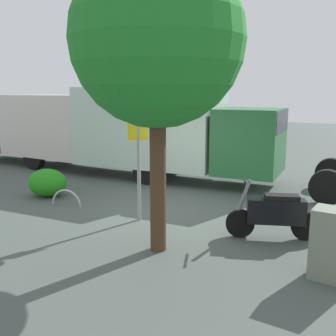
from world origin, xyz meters
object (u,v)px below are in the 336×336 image
object	(u,v)px
box_truck_near	(175,130)
stop_sign	(138,130)
motorcycle	(275,213)
bike_rack_hoop	(67,206)
box_truck_far	(41,125)
utility_cabinet	(334,245)
street_tree	(157,41)

from	to	relation	value
box_truck_near	stop_sign	world-z (taller)	stop_sign
motorcycle	bike_rack_hoop	distance (m)	5.18
motorcycle	box_truck_far	bearing A→B (deg)	-41.12
box_truck_far	motorcycle	xyz separation A→B (m)	(-9.94, 3.93, -1.02)
box_truck_near	utility_cabinet	size ratio (longest dim) A/B	7.64
box_truck_near	motorcycle	xyz separation A→B (m)	(-4.01, 3.79, -1.12)
box_truck_far	utility_cabinet	size ratio (longest dim) A/B	7.10
street_tree	bike_rack_hoop	distance (m)	5.16
bike_rack_hoop	street_tree	bearing A→B (deg)	157.95
street_tree	bike_rack_hoop	world-z (taller)	street_tree
box_truck_near	street_tree	xyz separation A→B (m)	(-2.25, 5.29, 2.00)
motorcycle	utility_cabinet	bearing A→B (deg)	112.22
stop_sign	utility_cabinet	xyz separation A→B (m)	(-4.07, 1.04, -1.48)
utility_cabinet	street_tree	bearing A→B (deg)	4.31
street_tree	bike_rack_hoop	bearing A→B (deg)	-22.05
street_tree	stop_sign	bearing A→B (deg)	-47.04
utility_cabinet	bike_rack_hoop	world-z (taller)	utility_cabinet
box_truck_near	bike_rack_hoop	bearing A→B (deg)	-108.28
box_truck_far	motorcycle	distance (m)	10.74
bike_rack_hoop	stop_sign	bearing A→B (deg)	176.96
box_truck_near	street_tree	world-z (taller)	street_tree
street_tree	bike_rack_hoop	xyz separation A→B (m)	(3.39, -1.37, -3.64)
stop_sign	box_truck_near	bearing A→B (deg)	-75.00
box_truck_near	utility_cabinet	distance (m)	7.31
box_truck_far	stop_sign	bearing A→B (deg)	153.30
utility_cabinet	motorcycle	bearing A→B (deg)	-48.24
box_truck_near	street_tree	distance (m)	6.08
box_truck_far	motorcycle	size ratio (longest dim) A/B	4.51
box_truck_far	bike_rack_hoop	size ratio (longest dim) A/B	9.23
box_truck_near	box_truck_far	bearing A→B (deg)	176.59
box_truck_far	bike_rack_hoop	distance (m)	6.46
utility_cabinet	bike_rack_hoop	size ratio (longest dim) A/B	1.30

